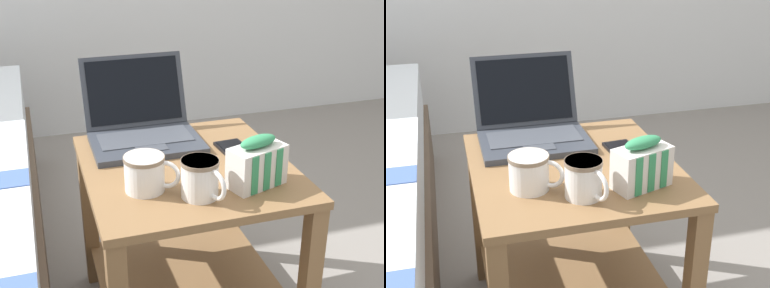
# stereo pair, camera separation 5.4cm
# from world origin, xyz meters

# --- Properties ---
(bedside_table) EXTENTS (0.54, 0.59, 0.51)m
(bedside_table) POSITION_xyz_m (0.00, 0.00, 0.33)
(bedside_table) COLOR olive
(bedside_table) RESTS_ON ground_plane
(laptop) EXTENTS (0.31, 0.31, 0.22)m
(laptop) POSITION_xyz_m (-0.07, 0.21, 0.56)
(laptop) COLOR #333842
(laptop) RESTS_ON bedside_table
(mug_front_left) EXTENTS (0.13, 0.10, 0.09)m
(mug_front_left) POSITION_xyz_m (-0.14, -0.10, 0.56)
(mug_front_left) COLOR white
(mug_front_left) RESTS_ON bedside_table
(mug_front_right) EXTENTS (0.09, 0.13, 0.10)m
(mug_front_right) POSITION_xyz_m (-0.02, -0.18, 0.56)
(mug_front_right) COLOR white
(mug_front_right) RESTS_ON bedside_table
(snack_bag) EXTENTS (0.16, 0.11, 0.13)m
(snack_bag) POSITION_xyz_m (0.13, -0.16, 0.57)
(snack_bag) COLOR silver
(snack_bag) RESTS_ON bedside_table
(cell_phone) EXTENTS (0.09, 0.16, 0.01)m
(cell_phone) POSITION_xyz_m (0.16, 0.03, 0.51)
(cell_phone) COLOR black
(cell_phone) RESTS_ON bedside_table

